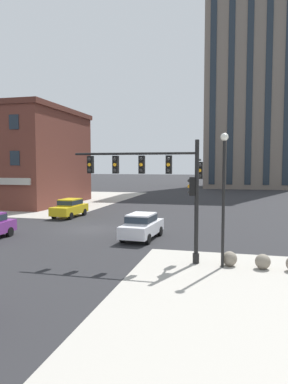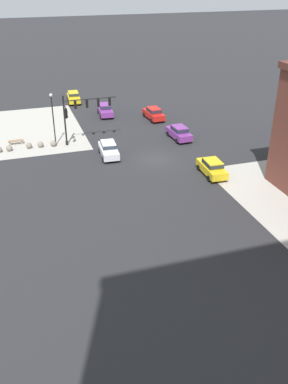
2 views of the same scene
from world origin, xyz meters
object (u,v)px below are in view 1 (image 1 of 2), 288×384
Objects in this scene: street_lamp_corner_near at (224,186)px; car_cross_westbound at (142,225)px; car_main_northbound_far at (70,207)px; bollard_sphere_curb_b at (263,262)px; traffic_signal_main at (164,181)px; bollard_sphere_curb_a at (230,259)px.

car_cross_westbound is (-5.27, 5.36, -2.94)m from street_lamp_corner_near.
car_main_northbound_far is 12.04m from car_cross_westbound.
bollard_sphere_curb_b is 3.95m from street_lamp_corner_near.
bollard_sphere_curb_b is 0.11× the size of street_lamp_corner_near.
traffic_signal_main is at bearing -48.70° from car_main_northbound_far.
bollard_sphere_curb_a is (3.22, -0.23, -3.68)m from traffic_signal_main.
car_main_northbound_far is 0.99× the size of car_cross_westbound.
bollard_sphere_curb_a is 7.55m from car_cross_westbound.
bollard_sphere_curb_a is 19.57m from car_main_northbound_far.
traffic_signal_main is 6.00m from bollard_sphere_curb_b.
bollard_sphere_curb_b is at bearing -6.41° from bollard_sphere_curb_a.
street_lamp_corner_near reaches higher than bollard_sphere_curb_a.
traffic_signal_main reaches higher than bollard_sphere_curb_a.
street_lamp_corner_near is 8.07m from car_cross_westbound.
car_main_northbound_far reaches higher than bollard_sphere_curb_b.
traffic_signal_main reaches higher than car_main_northbound_far.
traffic_signal_main is 1.03× the size of street_lamp_corner_near.
car_cross_westbound is (-2.37, 4.81, -3.12)m from traffic_signal_main.
bollard_sphere_curb_b is (4.72, -0.40, -3.68)m from traffic_signal_main.
traffic_signal_main is at bearing -63.75° from car_cross_westbound.
bollard_sphere_curb_a is 1.00× the size of bollard_sphere_curb_b.
bollard_sphere_curb_a is at bearing -4.06° from traffic_signal_main.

